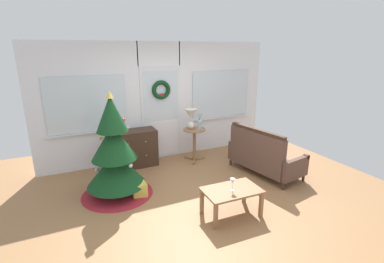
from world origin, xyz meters
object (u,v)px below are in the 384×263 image
(side_table, at_px, (194,138))
(gift_box, at_px, (139,190))
(christmas_tree, at_px, (115,157))
(table_lamp, at_px, (191,116))
(wine_glass, at_px, (232,182))
(dresser_cabinet, at_px, (135,148))
(coffee_table, at_px, (232,193))
(flower_vase, at_px, (200,124))
(settee_sofa, at_px, (262,156))

(side_table, bearing_deg, gift_box, -145.80)
(christmas_tree, height_order, table_lamp, christmas_tree)
(wine_glass, bearing_deg, dresser_cabinet, 108.36)
(coffee_table, bearing_deg, flower_vase, 75.93)
(table_lamp, xyz_separation_m, flower_vase, (0.16, -0.10, -0.17))
(gift_box, bearing_deg, wine_glass, -46.73)
(dresser_cabinet, bearing_deg, table_lamp, -10.53)
(christmas_tree, distance_m, side_table, 2.02)
(side_table, bearing_deg, settee_sofa, -53.03)
(side_table, height_order, wine_glass, side_table)
(side_table, relative_size, wine_glass, 3.73)
(settee_sofa, relative_size, flower_vase, 4.48)
(settee_sofa, height_order, table_lamp, table_lamp)
(side_table, relative_size, flower_vase, 2.08)
(dresser_cabinet, distance_m, side_table, 1.29)
(christmas_tree, height_order, gift_box, christmas_tree)
(settee_sofa, distance_m, table_lamp, 1.69)
(settee_sofa, relative_size, coffee_table, 1.83)
(side_table, bearing_deg, coffee_table, -101.16)
(wine_glass, relative_size, gift_box, 0.82)
(table_lamp, height_order, coffee_table, table_lamp)
(table_lamp, xyz_separation_m, wine_glass, (-0.38, -2.23, -0.45))
(dresser_cabinet, bearing_deg, christmas_tree, -119.04)
(settee_sofa, xyz_separation_m, side_table, (-0.90, 1.20, 0.14))
(coffee_table, bearing_deg, gift_box, 134.70)
(side_table, height_order, table_lamp, table_lamp)
(settee_sofa, distance_m, wine_glass, 1.68)
(side_table, bearing_deg, table_lamp, 146.31)
(table_lamp, distance_m, flower_vase, 0.25)
(dresser_cabinet, xyz_separation_m, side_table, (1.26, -0.26, 0.12))
(side_table, distance_m, gift_box, 1.89)
(dresser_cabinet, distance_m, coffee_table, 2.56)
(coffee_table, bearing_deg, table_lamp, 80.56)
(christmas_tree, bearing_deg, flower_vase, 20.78)
(christmas_tree, height_order, flower_vase, christmas_tree)
(settee_sofa, xyz_separation_m, wine_glass, (-1.35, -1.00, 0.18))
(christmas_tree, xyz_separation_m, dresser_cabinet, (0.59, 1.06, -0.28))
(dresser_cabinet, height_order, settee_sofa, settee_sofa)
(flower_vase, bearing_deg, gift_box, -149.00)
(coffee_table, bearing_deg, dresser_cabinet, 109.03)
(coffee_table, bearing_deg, wine_glass, -116.70)
(dresser_cabinet, height_order, side_table, dresser_cabinet)
(christmas_tree, bearing_deg, coffee_table, -43.59)
(side_table, distance_m, flower_vase, 0.35)
(christmas_tree, relative_size, flower_vase, 5.09)
(dresser_cabinet, height_order, table_lamp, table_lamp)
(table_lamp, height_order, flower_vase, table_lamp)
(flower_vase, bearing_deg, christmas_tree, -159.22)
(flower_vase, bearing_deg, dresser_cabinet, 166.63)
(table_lamp, bearing_deg, christmas_tree, -154.86)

